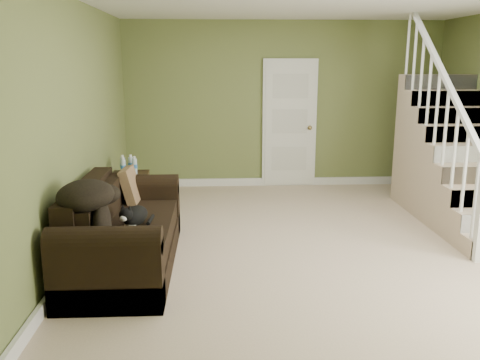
{
  "coord_description": "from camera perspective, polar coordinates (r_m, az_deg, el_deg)",
  "views": [
    {
      "loc": [
        -1.09,
        -5.31,
        1.98
      ],
      "look_at": [
        -0.82,
        0.1,
        0.71
      ],
      "focal_mm": 38.0,
      "sensor_mm": 36.0,
      "label": 1
    }
  ],
  "objects": [
    {
      "name": "throw_blanket",
      "position": [
        4.52,
        -16.95,
        -1.67
      ],
      "size": [
        0.58,
        0.7,
        0.26
      ],
      "primitive_type": "ellipsoid",
      "rotation": [
        0.0,
        0.0,
        -0.2
      ],
      "color": "black",
      "rests_on": "sofa"
    },
    {
      "name": "side_table",
      "position": [
        6.79,
        -12.14,
        -1.48
      ],
      "size": [
        0.49,
        0.49,
        0.79
      ],
      "rotation": [
        0.0,
        0.0,
        0.06
      ],
      "color": "black",
      "rests_on": "floor"
    },
    {
      "name": "door",
      "position": [
        8.17,
        5.58,
        6.29
      ],
      "size": [
        0.86,
        0.12,
        2.02
      ],
      "color": "white",
      "rests_on": "floor"
    },
    {
      "name": "baseboard_left",
      "position": [
        5.82,
        -16.54,
        -6.62
      ],
      "size": [
        0.04,
        5.5,
        0.12
      ],
      "primitive_type": "cube",
      "color": "white",
      "rests_on": "floor"
    },
    {
      "name": "wall_back",
      "position": [
        8.17,
        4.87,
        8.38
      ],
      "size": [
        5.0,
        0.04,
        2.6
      ],
      "primitive_type": "cube",
      "color": "olive",
      "rests_on": "floor"
    },
    {
      "name": "throw_pillow",
      "position": [
        5.77,
        -12.19,
        -0.6
      ],
      "size": [
        0.21,
        0.4,
        0.4
      ],
      "primitive_type": "cube",
      "rotation": [
        0.0,
        -0.24,
        -0.05
      ],
      "color": "#513320",
      "rests_on": "sofa"
    },
    {
      "name": "sofa",
      "position": [
        5.13,
        -13.19,
        -6.04
      ],
      "size": [
        0.91,
        2.11,
        0.83
      ],
      "color": "black",
      "rests_on": "floor"
    },
    {
      "name": "wall_left",
      "position": [
        5.54,
        -17.68,
        5.55
      ],
      "size": [
        0.04,
        5.5,
        2.6
      ],
      "primitive_type": "cube",
      "color": "olive",
      "rests_on": "floor"
    },
    {
      "name": "cat",
      "position": [
        4.91,
        -11.7,
        -4.0
      ],
      "size": [
        0.29,
        0.53,
        0.25
      ],
      "rotation": [
        0.0,
        0.0,
        -0.32
      ],
      "color": "black",
      "rests_on": "sofa"
    },
    {
      "name": "staircase",
      "position": [
        7.12,
        22.87,
        1.33
      ],
      "size": [
        1.0,
        2.51,
        2.82
      ],
      "color": "tan",
      "rests_on": "floor"
    },
    {
      "name": "floor",
      "position": [
        5.77,
        8.25,
        -6.98
      ],
      "size": [
        5.0,
        5.5,
        0.01
      ],
      "primitive_type": "cube",
      "color": "tan",
      "rests_on": "ground"
    },
    {
      "name": "banana",
      "position": [
        4.5,
        -11.66,
        -6.53
      ],
      "size": [
        0.06,
        0.19,
        0.05
      ],
      "primitive_type": "ellipsoid",
      "rotation": [
        0.0,
        0.0,
        -0.02
      ],
      "color": "yellow",
      "rests_on": "sofa"
    },
    {
      "name": "wall_front",
      "position": [
        2.87,
        19.55,
        -1.23
      ],
      "size": [
        5.0,
        0.04,
        2.6
      ],
      "primitive_type": "cube",
      "color": "olive",
      "rests_on": "floor"
    },
    {
      "name": "baseboard_back",
      "position": [
        8.33,
        4.73,
        -0.16
      ],
      "size": [
        5.0,
        0.04,
        0.12
      ],
      "primitive_type": "cube",
      "color": "white",
      "rests_on": "floor"
    }
  ]
}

